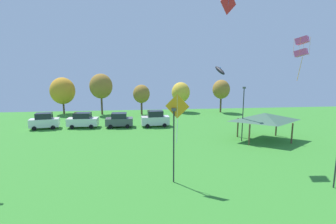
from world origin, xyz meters
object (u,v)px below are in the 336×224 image
Objects in this scene: kite_flying_5 at (228,3)px; park_pavilion at (265,117)px; parked_car_rightmost_in_row at (155,119)px; treeline_tree_2 at (141,94)px; parked_car_leftmost at (44,121)px; light_post_1 at (174,141)px; kite_flying_1 at (302,47)px; light_post_2 at (243,111)px; treeline_tree_1 at (101,86)px; kite_flying_8 at (177,108)px; parked_car_third_from_left at (119,120)px; treeline_tree_0 at (63,91)px; parked_car_second_from_left at (83,120)px; treeline_tree_4 at (221,89)px; kite_flying_6 at (220,70)px; treeline_tree_3 at (181,92)px.

kite_flying_5 is 15.18m from park_pavilion.
treeline_tree_2 reaches higher than parked_car_rightmost_in_row.
parked_car_leftmost is at bearing 162.54° from park_pavilion.
light_post_1 is at bearing -133.81° from kite_flying_5.
kite_flying_1 is 0.74× the size of light_post_2.
parked_car_rightmost_in_row is 16.03m from treeline_tree_1.
kite_flying_8 reaches higher than parked_car_third_from_left.
treeline_tree_2 is at bearing -9.12° from treeline_tree_0.
kite_flying_8 is at bearing -85.30° from treeline_tree_2.
light_post_2 reaches higher than parked_car_second_from_left.
parked_car_third_from_left is at bearing -47.55° from treeline_tree_0.
light_post_2 reaches higher than treeline_tree_4.
kite_flying_5 is 0.51× the size of parked_car_rightmost_in_row.
kite_flying_6 is 0.54× the size of parked_car_second_from_left.
kite_flying_6 is 18.91m from treeline_tree_3.
treeline_tree_1 is 1.30× the size of treeline_tree_3.
treeline_tree_0 reaches higher than parked_car_rightmost_in_row.
park_pavilion is 0.88× the size of treeline_tree_1.
parked_car_leftmost is at bearing 174.47° from parked_car_rightmost_in_row.
parked_car_rightmost_in_row is 14.44m from light_post_2.
light_post_2 is 23.11m from treeline_tree_3.
parked_car_leftmost is 0.71× the size of light_post_1.
parked_car_second_from_left is 0.58× the size of treeline_tree_1.
kite_flying_8 is at bearing -61.76° from treeline_tree_0.
treeline_tree_2 is 0.88× the size of treeline_tree_4.
parked_car_second_from_left is (-11.88, 21.14, -5.06)m from kite_flying_8.
treeline_tree_2 reaches higher than park_pavilion.
parked_car_third_from_left is 0.59× the size of park_pavilion.
treeline_tree_0 is 23.89m from treeline_tree_3.
kite_flying_8 reaches higher than treeline_tree_2.
parked_car_leftmost is at bearing 130.02° from kite_flying_8.
treeline_tree_1 is (-16.54, 25.75, -10.13)m from kite_flying_5.
treeline_tree_0 is at bearing 118.48° from parked_car_second_from_left.
treeline_tree_4 is at bearing 87.72° from park_pavilion.
parked_car_third_from_left is 17.87m from treeline_tree_3.
parked_car_second_from_left is 0.76× the size of treeline_tree_3.
light_post_1 is (-0.26, 0.05, -2.71)m from kite_flying_8.
kite_flying_5 reaches higher than parked_car_rightmost_in_row.
kite_flying_8 is 2.72m from light_post_1.
parked_car_third_from_left is 0.93× the size of parked_car_rightmost_in_row.
treeline_tree_4 is at bearing -2.98° from treeline_tree_0.
light_post_1 reaches higher than parked_car_second_from_left.
parked_car_rightmost_in_row reaches higher than parked_car_second_from_left.
kite_flying_6 is at bearing -41.70° from treeline_tree_1.
treeline_tree_3 reaches higher than parked_car_third_from_left.
kite_flying_8 reaches higher than parked_car_leftmost.
kite_flying_5 is at bearing -57.28° from treeline_tree_1.
treeline_tree_1 is (-10.20, 32.36, 2.12)m from light_post_1.
light_post_1 is at bearing -72.51° from treeline_tree_1.
treeline_tree_1 is at bearing 122.72° from kite_flying_5.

